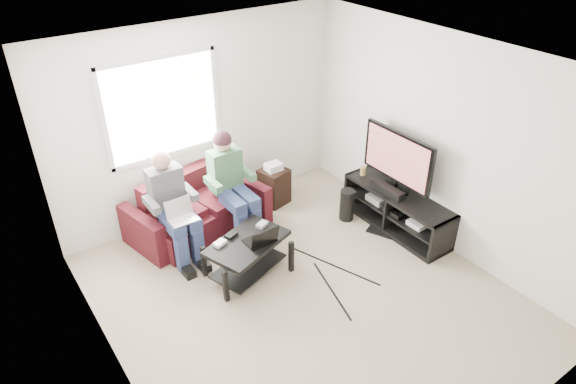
{
  "coord_description": "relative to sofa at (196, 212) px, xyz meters",
  "views": [
    {
      "loc": [
        -2.61,
        -3.36,
        3.96
      ],
      "look_at": [
        0.2,
        0.6,
        0.99
      ],
      "focal_mm": 32.0,
      "sensor_mm": 36.0,
      "label": 1
    }
  ],
  "objects": [
    {
      "name": "wall_right",
      "position": [
        2.4,
        -1.82,
        1.01
      ],
      "size": [
        0.0,
        4.5,
        4.5
      ],
      "primitive_type": "plane",
      "rotation": [
        1.57,
        0.0,
        -1.57
      ],
      "color": "silver",
      "rests_on": "floor"
    },
    {
      "name": "console_black",
      "position": [
        2.17,
        -1.5,
        0.02
      ],
      "size": [
        0.38,
        0.3,
        0.07
      ],
      "primitive_type": "cube",
      "color": "black",
      "rests_on": "tv_stand"
    },
    {
      "name": "end_table",
      "position": [
        1.2,
        -0.01,
        -0.01
      ],
      "size": [
        0.35,
        0.35,
        0.62
      ],
      "color": "black",
      "rests_on": "floor"
    },
    {
      "name": "coffee_table",
      "position": [
        0.09,
        -1.12,
        0.05
      ],
      "size": [
        1.06,
        0.84,
        0.46
      ],
      "color": "black",
      "rests_on": "floor"
    },
    {
      "name": "wall_front",
      "position": [
        0.4,
        -4.07,
        1.01
      ],
      "size": [
        4.5,
        0.0,
        4.5
      ],
      "primitive_type": "plane",
      "rotation": [
        -1.57,
        0.0,
        0.0
      ],
      "color": "silver",
      "rests_on": "floor"
    },
    {
      "name": "console_grey",
      "position": [
        2.17,
        -1.15,
        0.02
      ],
      "size": [
        0.34,
        0.26,
        0.08
      ],
      "primitive_type": "cube",
      "color": "gray",
      "rests_on": "tv_stand"
    },
    {
      "name": "sofa",
      "position": [
        0.0,
        0.0,
        0.0
      ],
      "size": [
        1.8,
        1.04,
        0.77
      ],
      "color": "#441115",
      "rests_on": "floor"
    },
    {
      "name": "laptop_silver",
      "position": [
        -0.4,
        -0.53,
        0.39
      ],
      "size": [
        0.39,
        0.35,
        0.24
      ],
      "primitive_type": null,
      "rotation": [
        0.0,
        0.0,
        0.51
      ],
      "color": "silver",
      "rests_on": "person_left"
    },
    {
      "name": "controller_a",
      "position": [
        -0.19,
        -1.0,
        0.19
      ],
      "size": [
        0.16,
        0.13,
        0.04
      ],
      "primitive_type": "cube",
      "rotation": [
        0.0,
        0.0,
        0.31
      ],
      "color": "silver",
      "rests_on": "coffee_table"
    },
    {
      "name": "wall_back",
      "position": [
        0.4,
        0.43,
        1.01
      ],
      "size": [
        4.5,
        0.0,
        4.5
      ],
      "primitive_type": "plane",
      "rotation": [
        1.57,
        0.0,
        0.0
      ],
      "color": "silver",
      "rests_on": "floor"
    },
    {
      "name": "soundbar",
      "position": [
        2.05,
        -1.35,
        0.28
      ],
      "size": [
        0.12,
        0.5,
        0.1
      ],
      "primitive_type": "cube",
      "color": "black",
      "rests_on": "tv_stand"
    },
    {
      "name": "person_left",
      "position": [
        -0.4,
        -0.27,
        0.42
      ],
      "size": [
        0.4,
        0.7,
        1.31
      ],
      "color": "navy",
      "rests_on": "sofa"
    },
    {
      "name": "floor",
      "position": [
        0.4,
        -1.82,
        -0.29
      ],
      "size": [
        4.5,
        4.5,
        0.0
      ],
      "primitive_type": "plane",
      "color": "tan",
      "rests_on": "ground"
    },
    {
      "name": "laptop_black",
      "position": [
        0.21,
        -1.2,
        0.29
      ],
      "size": [
        0.39,
        0.31,
        0.24
      ],
      "primitive_type": null,
      "rotation": [
        0.0,
        0.0,
        0.23
      ],
      "color": "black",
      "rests_on": "coffee_table"
    },
    {
      "name": "window",
      "position": [
        -0.1,
        0.42,
        1.31
      ],
      "size": [
        1.48,
        0.04,
        1.28
      ],
      "color": "white",
      "rests_on": "wall_back"
    },
    {
      "name": "console_white",
      "position": [
        2.17,
        -1.85,
        0.01
      ],
      "size": [
        0.3,
        0.22,
        0.06
      ],
      "primitive_type": "cube",
      "color": "silver",
      "rests_on": "tv_stand"
    },
    {
      "name": "tv_stand",
      "position": [
        2.17,
        -1.45,
        -0.06
      ],
      "size": [
        0.47,
        1.58,
        0.53
      ],
      "color": "black",
      "rests_on": "floor"
    },
    {
      "name": "wall_left",
      "position": [
        -1.6,
        -1.82,
        1.01
      ],
      "size": [
        0.0,
        4.5,
        4.5
      ],
      "primitive_type": "plane",
      "rotation": [
        1.57,
        0.0,
        1.57
      ],
      "color": "silver",
      "rests_on": "floor"
    },
    {
      "name": "keyboard_floor",
      "position": [
        1.95,
        -1.49,
        -0.28
      ],
      "size": [
        0.34,
        0.5,
        0.03
      ],
      "primitive_type": "cube",
      "rotation": [
        0.0,
        0.0,
        0.43
      ],
      "color": "black",
      "rests_on": "floor"
    },
    {
      "name": "controller_c",
      "position": [
        0.39,
        -0.97,
        0.19
      ],
      "size": [
        0.16,
        0.14,
        0.04
      ],
      "primitive_type": "cube",
      "rotation": [
        0.0,
        0.0,
        0.39
      ],
      "color": "gray",
      "rests_on": "coffee_table"
    },
    {
      "name": "drink_cup",
      "position": [
        2.12,
        -0.82,
        0.29
      ],
      "size": [
        0.08,
        0.08,
        0.12
      ],
      "primitive_type": "cylinder",
      "color": "#A27A46",
      "rests_on": "tv_stand"
    },
    {
      "name": "person_right",
      "position": [
        0.4,
        -0.25,
        0.48
      ],
      "size": [
        0.4,
        0.71,
        1.36
      ],
      "color": "navy",
      "rests_on": "sofa"
    },
    {
      "name": "tv",
      "position": [
        2.16,
        -1.35,
        0.69
      ],
      "size": [
        0.12,
        1.1,
        0.81
      ],
      "color": "black",
      "rests_on": "tv_stand"
    },
    {
      "name": "subwoofer",
      "position": [
        1.77,
        -0.92,
        -0.07
      ],
      "size": [
        0.19,
        0.19,
        0.44
      ],
      "primitive_type": "cylinder",
      "color": "black",
      "rests_on": "floor"
    },
    {
      "name": "controller_b",
      "position": [
        -0.01,
        -0.94,
        0.19
      ],
      "size": [
        0.16,
        0.13,
        0.04
      ],
      "primitive_type": "cube",
      "rotation": [
        0.0,
        0.0,
        0.34
      ],
      "color": "black",
      "rests_on": "coffee_table"
    },
    {
      "name": "ceiling",
      "position": [
        0.4,
        -1.82,
        2.31
      ],
      "size": [
        4.5,
        4.5,
        0.0
      ],
      "primitive_type": "plane",
      "rotation": [
        3.14,
        0.0,
        0.0
      ],
      "color": "white",
      "rests_on": "wall_back"
    }
  ]
}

